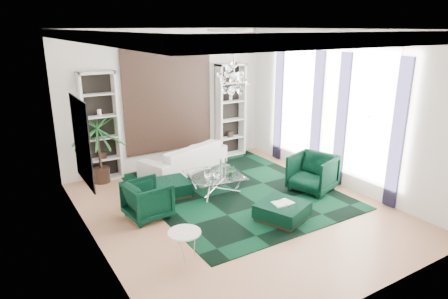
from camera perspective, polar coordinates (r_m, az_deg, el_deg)
floor at (r=8.89m, az=1.79°, el=-8.53°), size 6.00×7.00×0.02m
ceiling at (r=8.00m, az=2.05°, el=16.93°), size 6.00×7.00×0.02m
wall_back at (r=11.26m, az=-8.07°, el=7.11°), size 6.00×0.02×3.80m
wall_front at (r=5.78m, az=21.55°, el=-3.79°), size 6.00×0.02×3.80m
wall_left at (r=7.09m, az=-18.83°, el=0.29°), size 0.02×7.00×3.80m
wall_right at (r=10.18m, az=16.25°, el=5.50°), size 0.02×7.00×3.80m
crown_molding at (r=8.00m, az=2.04°, el=16.14°), size 6.00×7.00×0.18m
ceiling_medallion at (r=8.25m, az=0.85°, el=16.67°), size 0.90×0.90×0.05m
tapestry at (r=11.22m, az=-7.97°, el=7.07°), size 2.50×0.06×2.80m
shelving_left at (r=10.56m, az=-17.23°, el=3.04°), size 0.90×0.38×2.80m
shelving_right at (r=12.09m, az=0.93°, el=5.55°), size 0.90×0.38×2.80m
painting at (r=7.67m, az=-19.56°, el=1.09°), size 0.04×1.30×1.60m
window_near at (r=9.60m, az=20.12°, el=4.45°), size 0.03×1.10×2.90m
curtain_near_a at (r=9.18m, az=23.59°, el=1.90°), size 0.07×0.30×3.25m
curtain_near_b at (r=10.11m, az=16.42°, el=3.96°), size 0.07×0.30×3.25m
window_far at (r=11.20m, az=10.52°, el=6.93°), size 0.03×1.10×2.90m
curtain_far_a at (r=10.67m, az=13.10°, el=4.89°), size 0.07×0.30×3.25m
curtain_far_b at (r=11.81m, az=7.79°, el=6.35°), size 0.07×0.30×3.25m
rug at (r=9.79m, az=1.56°, el=-5.88°), size 4.20×5.00×0.02m
sofa at (r=11.08m, az=-5.66°, el=-1.14°), size 2.74×1.78×0.75m
armchair_left at (r=8.51m, az=-10.86°, el=-7.07°), size 0.95×0.92×0.79m
armchair_right at (r=9.88m, az=12.53°, el=-3.30°), size 1.25×1.23×0.90m
coffee_table at (r=9.71m, az=-1.30°, el=-4.78°), size 1.38×1.38×0.43m
ottoman_side at (r=9.55m, az=-7.66°, el=-5.49°), size 0.90×0.90×0.37m
ottoman_front at (r=8.43m, az=8.31°, el=-8.76°), size 1.20×1.20×0.37m
book at (r=8.34m, az=8.37°, el=-7.53°), size 0.44×0.29×0.03m
side_table at (r=7.00m, az=-5.61°, el=-13.66°), size 0.66×0.66×0.54m
palm at (r=10.44m, az=-17.55°, el=1.47°), size 1.56×1.56×2.31m
chandelier at (r=8.25m, az=1.43°, el=10.26°), size 0.98×0.98×0.72m
table_plant at (r=9.53m, az=1.08°, el=-3.03°), size 0.16×0.14×0.25m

